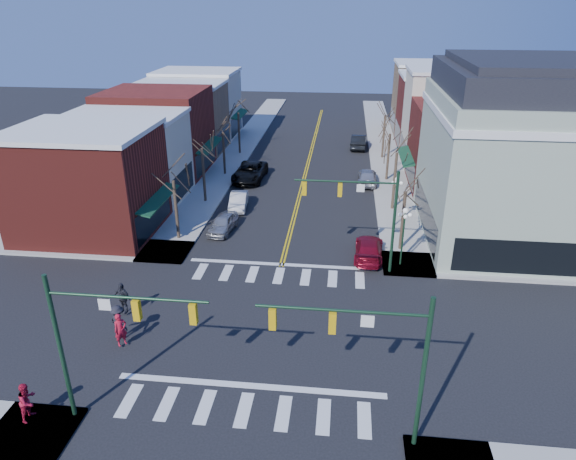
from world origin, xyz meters
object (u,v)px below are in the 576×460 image
(car_right_mid, at_px, (367,176))
(pedestrian_dark_b, at_px, (118,322))
(lamppost_midblock, at_px, (396,194))
(victorian_corner, at_px, (516,153))
(pedestrian_red_b, at_px, (28,401))
(car_left_near, at_px, (223,223))
(car_right_far, at_px, (359,141))
(lamppost_corner, at_px, (404,227))
(car_left_far, at_px, (250,172))
(pedestrian_dark_a, at_px, (122,298))
(car_right_near, at_px, (369,249))
(car_left_mid, at_px, (238,201))
(pedestrian_red_a, at_px, (121,330))

(car_right_mid, bearing_deg, pedestrian_dark_b, 63.76)
(lamppost_midblock, bearing_deg, victorian_corner, -3.45)
(lamppost_midblock, xyz_separation_m, pedestrian_red_b, (-17.37, -22.82, -1.89))
(car_left_near, bearing_deg, car_right_far, 74.08)
(car_left_near, height_order, car_right_mid, car_right_mid)
(lamppost_corner, bearing_deg, car_left_far, 128.57)
(car_left_near, relative_size, pedestrian_dark_a, 2.08)
(car_left_far, distance_m, pedestrian_dark_b, 27.44)
(pedestrian_dark_a, bearing_deg, car_left_far, 100.95)
(pedestrian_dark_b, bearing_deg, car_left_near, -68.36)
(pedestrian_red_b, relative_size, pedestrian_dark_b, 0.95)
(lamppost_corner, height_order, car_right_near, lamppost_corner)
(pedestrian_dark_b, bearing_deg, car_right_mid, -86.35)
(lamppost_corner, xyz_separation_m, car_left_far, (-13.67, 17.15, -2.11))
(victorian_corner, height_order, pedestrian_dark_a, victorian_corner)
(car_left_far, bearing_deg, car_right_far, 52.95)
(car_right_far, relative_size, pedestrian_dark_a, 2.65)
(car_right_far, bearing_deg, car_left_far, 53.85)
(pedestrian_dark_b, bearing_deg, lamppost_midblock, -102.75)
(victorian_corner, bearing_deg, car_left_mid, 171.10)
(car_left_near, distance_m, car_right_mid, 17.42)
(car_right_mid, xyz_separation_m, pedestrian_red_a, (-13.70, -28.09, 0.30))
(pedestrian_dark_a, bearing_deg, pedestrian_red_a, -51.19)
(car_right_near, distance_m, car_right_far, 29.67)
(victorian_corner, relative_size, pedestrian_red_b, 7.77)
(victorian_corner, height_order, pedestrian_red_b, victorian_corner)
(pedestrian_red_a, relative_size, pedestrian_dark_a, 0.97)
(victorian_corner, xyz_separation_m, lamppost_corner, (-8.30, -6.00, -3.70))
(lamppost_corner, xyz_separation_m, pedestrian_red_a, (-15.50, -10.85, -1.88))
(car_right_mid, height_order, pedestrian_red_a, pedestrian_red_a)
(lamppost_corner, distance_m, car_right_near, 3.31)
(pedestrian_dark_a, bearing_deg, car_right_near, 49.40)
(lamppost_midblock, distance_m, car_right_mid, 11.11)
(victorian_corner, xyz_separation_m, pedestrian_red_b, (-25.67, -22.32, -5.59))
(lamppost_corner, height_order, lamppost_midblock, same)
(car_left_near, bearing_deg, victorian_corner, 11.09)
(lamppost_midblock, distance_m, pedestrian_dark_a, 22.07)
(car_right_near, relative_size, pedestrian_red_a, 2.57)
(pedestrian_red_a, bearing_deg, car_right_mid, 17.66)
(pedestrian_red_b, bearing_deg, victorian_corner, -42.65)
(car_right_mid, height_order, pedestrian_red_b, pedestrian_red_b)
(car_right_near, height_order, pedestrian_red_a, pedestrian_red_a)
(car_left_near, height_order, pedestrian_dark_a, pedestrian_dark_a)
(car_left_far, height_order, pedestrian_dark_b, pedestrian_dark_b)
(lamppost_corner, bearing_deg, victorian_corner, 35.86)
(car_left_near, bearing_deg, car_right_near, -9.30)
(lamppost_corner, distance_m, pedestrian_red_b, 23.91)
(car_right_mid, relative_size, pedestrian_dark_a, 2.38)
(lamppost_corner, xyz_separation_m, car_right_near, (-2.16, 1.08, -2.27))
(lamppost_corner, distance_m, car_left_mid, 16.43)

